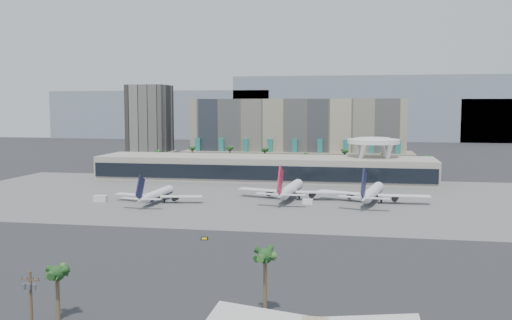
% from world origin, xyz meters
% --- Properties ---
extents(ground, '(900.00, 900.00, 0.00)m').
position_xyz_m(ground, '(0.00, 0.00, 0.00)').
color(ground, '#232326').
rests_on(ground, ground).
extents(apron_pad, '(260.00, 130.00, 0.06)m').
position_xyz_m(apron_pad, '(0.00, 55.00, 0.03)').
color(apron_pad, '#5B5B59').
rests_on(apron_pad, ground).
extents(mountain_ridge, '(680.00, 60.00, 70.00)m').
position_xyz_m(mountain_ridge, '(27.88, 470.00, 29.89)').
color(mountain_ridge, gray).
rests_on(mountain_ridge, ground).
extents(hotel, '(140.00, 30.00, 42.00)m').
position_xyz_m(hotel, '(10.00, 174.41, 16.81)').
color(hotel, tan).
rests_on(hotel, ground).
extents(office_tower, '(30.00, 30.00, 52.00)m').
position_xyz_m(office_tower, '(-95.00, 200.00, 22.94)').
color(office_tower, black).
rests_on(office_tower, ground).
extents(terminal, '(170.00, 32.50, 14.50)m').
position_xyz_m(terminal, '(0.00, 109.84, 6.52)').
color(terminal, '#AEA599').
rests_on(terminal, ground).
extents(saucer_structure, '(26.00, 26.00, 21.89)m').
position_xyz_m(saucer_structure, '(55.00, 116.00, 18.45)').
color(saucer_structure, white).
rests_on(saucer_structure, ground).
extents(palm_row, '(157.80, 2.80, 13.10)m').
position_xyz_m(palm_row, '(7.00, 145.00, 10.50)').
color(palm_row, brown).
rests_on(palm_row, ground).
extents(utility_pole, '(3.20, 0.85, 12.00)m').
position_xyz_m(utility_pole, '(-2.00, -96.09, 7.14)').
color(utility_pole, '#4C3826').
rests_on(utility_pole, ground).
extents(airliner_left, '(36.19, 37.27, 12.86)m').
position_xyz_m(airliner_left, '(-29.42, 34.56, 3.24)').
color(airliner_left, white).
rests_on(airliner_left, ground).
extents(airliner_centre, '(44.48, 45.92, 15.85)m').
position_xyz_m(airliner_centre, '(20.90, 51.67, 4.00)').
color(airliner_centre, white).
rests_on(airliner_centre, ground).
extents(airliner_right, '(43.61, 45.27, 15.74)m').
position_xyz_m(airliner_right, '(53.22, 49.49, 3.97)').
color(airliner_right, white).
rests_on(airliner_right, ground).
extents(service_vehicle_a, '(5.24, 2.76, 2.51)m').
position_xyz_m(service_vehicle_a, '(-52.11, 32.63, 1.25)').
color(service_vehicle_a, silver).
rests_on(service_vehicle_a, ground).
extents(service_vehicle_b, '(3.99, 2.51, 1.96)m').
position_xyz_m(service_vehicle_b, '(28.90, 41.66, 0.98)').
color(service_vehicle_b, white).
rests_on(service_vehicle_b, ground).
extents(taxiway_sign, '(2.04, 0.63, 0.92)m').
position_xyz_m(taxiway_sign, '(5.57, -22.42, 0.45)').
color(taxiway_sign, black).
rests_on(taxiway_sign, ground).
extents(near_palm_a, '(6.00, 6.00, 9.89)m').
position_xyz_m(near_palm_a, '(-3.55, -85.41, 7.09)').
color(near_palm_a, brown).
rests_on(near_palm_a, ground).
extents(near_palm_b, '(6.00, 6.00, 12.42)m').
position_xyz_m(near_palm_b, '(31.95, -76.81, 9.58)').
color(near_palm_b, brown).
rests_on(near_palm_b, ground).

